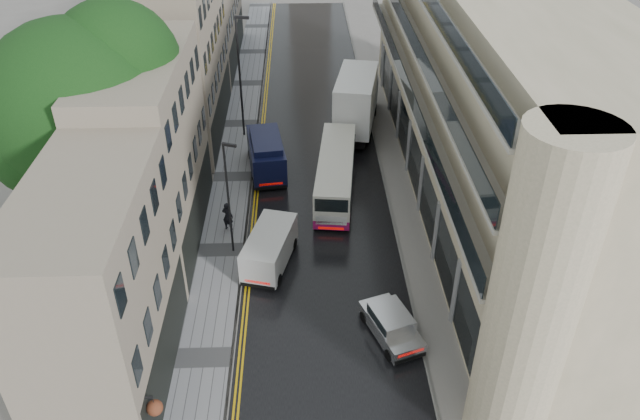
{
  "coord_description": "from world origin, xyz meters",
  "views": [
    {
      "loc": [
        -1.1,
        -9.71,
        22.29
      ],
      "look_at": [
        -0.17,
        18.0,
        3.59
      ],
      "focal_mm": 35.0,
      "sensor_mm": 36.0,
      "label": 1
    }
  ],
  "objects_px": {
    "tree_far": "(143,64)",
    "white_van": "(244,265)",
    "pedestrian": "(228,216)",
    "lamp_post_near": "(228,200)",
    "tree_near": "(85,141)",
    "cream_bus": "(317,195)",
    "silver_hatchback": "(390,348)",
    "lamp_post_far": "(240,79)",
    "navy_van": "(254,168)",
    "white_lorry": "(337,111)"
  },
  "relations": [
    {
      "from": "tree_near",
      "to": "cream_bus",
      "type": "bearing_deg",
      "value": 13.5
    },
    {
      "from": "tree_far",
      "to": "silver_hatchback",
      "type": "height_order",
      "value": "tree_far"
    },
    {
      "from": "cream_bus",
      "to": "white_lorry",
      "type": "relative_size",
      "value": 1.07
    },
    {
      "from": "tree_far",
      "to": "pedestrian",
      "type": "xyz_separation_m",
      "value": [
        6.59,
        -11.76,
        -5.16
      ]
    },
    {
      "from": "silver_hatchback",
      "to": "lamp_post_near",
      "type": "relative_size",
      "value": 0.56
    },
    {
      "from": "lamp_post_near",
      "to": "lamp_post_far",
      "type": "relative_size",
      "value": 0.76
    },
    {
      "from": "lamp_post_far",
      "to": "pedestrian",
      "type": "bearing_deg",
      "value": -77.55
    },
    {
      "from": "white_van",
      "to": "pedestrian",
      "type": "bearing_deg",
      "value": 120.4
    },
    {
      "from": "silver_hatchback",
      "to": "tree_far",
      "type": "bearing_deg",
      "value": 103.88
    },
    {
      "from": "lamp_post_near",
      "to": "lamp_post_far",
      "type": "height_order",
      "value": "lamp_post_far"
    },
    {
      "from": "tree_far",
      "to": "lamp_post_near",
      "type": "distance_m",
      "value": 15.78
    },
    {
      "from": "tree_near",
      "to": "cream_bus",
      "type": "height_order",
      "value": "tree_near"
    },
    {
      "from": "white_van",
      "to": "tree_far",
      "type": "bearing_deg",
      "value": 130.46
    },
    {
      "from": "white_lorry",
      "to": "lamp_post_far",
      "type": "distance_m",
      "value": 7.56
    },
    {
      "from": "navy_van",
      "to": "silver_hatchback",
      "type": "bearing_deg",
      "value": -73.44
    },
    {
      "from": "tree_near",
      "to": "lamp_post_far",
      "type": "relative_size",
      "value": 1.52
    },
    {
      "from": "lamp_post_near",
      "to": "tree_far",
      "type": "bearing_deg",
      "value": 136.31
    },
    {
      "from": "navy_van",
      "to": "pedestrian",
      "type": "relative_size",
      "value": 2.95
    },
    {
      "from": "tree_far",
      "to": "white_van",
      "type": "relative_size",
      "value": 2.64
    },
    {
      "from": "white_van",
      "to": "lamp_post_near",
      "type": "bearing_deg",
      "value": 123.5
    },
    {
      "from": "white_lorry",
      "to": "silver_hatchback",
      "type": "bearing_deg",
      "value": -76.03
    },
    {
      "from": "tree_near",
      "to": "white_van",
      "type": "height_order",
      "value": "tree_near"
    },
    {
      "from": "silver_hatchback",
      "to": "white_van",
      "type": "distance_m",
      "value": 9.32
    },
    {
      "from": "tree_far",
      "to": "silver_hatchback",
      "type": "bearing_deg",
      "value": -56.13
    },
    {
      "from": "white_lorry",
      "to": "pedestrian",
      "type": "xyz_separation_m",
      "value": [
        -7.23,
        -11.69,
        -1.33
      ]
    },
    {
      "from": "cream_bus",
      "to": "pedestrian",
      "type": "height_order",
      "value": "cream_bus"
    },
    {
      "from": "tree_far",
      "to": "white_van",
      "type": "distance_m",
      "value": 18.95
    },
    {
      "from": "lamp_post_far",
      "to": "navy_van",
      "type": "bearing_deg",
      "value": -68.01
    },
    {
      "from": "pedestrian",
      "to": "navy_van",
      "type": "bearing_deg",
      "value": -81.74
    },
    {
      "from": "pedestrian",
      "to": "lamp_post_near",
      "type": "xyz_separation_m",
      "value": [
        0.44,
        -2.12,
        2.55
      ]
    },
    {
      "from": "tree_near",
      "to": "pedestrian",
      "type": "relative_size",
      "value": 7.34
    },
    {
      "from": "lamp_post_near",
      "to": "cream_bus",
      "type": "bearing_deg",
      "value": 57.04
    },
    {
      "from": "white_van",
      "to": "cream_bus",
      "type": "bearing_deg",
      "value": 71.96
    },
    {
      "from": "white_lorry",
      "to": "white_van",
      "type": "xyz_separation_m",
      "value": [
        -5.93,
        -16.37,
        -1.31
      ]
    },
    {
      "from": "tree_near",
      "to": "cream_bus",
      "type": "distance_m",
      "value": 13.86
    },
    {
      "from": "tree_far",
      "to": "lamp_post_far",
      "type": "bearing_deg",
      "value": 7.13
    },
    {
      "from": "tree_near",
      "to": "silver_hatchback",
      "type": "xyz_separation_m",
      "value": [
        15.34,
        -9.41,
        -6.19
      ]
    },
    {
      "from": "cream_bus",
      "to": "silver_hatchback",
      "type": "height_order",
      "value": "cream_bus"
    },
    {
      "from": "navy_van",
      "to": "lamp_post_far",
      "type": "height_order",
      "value": "lamp_post_far"
    },
    {
      "from": "pedestrian",
      "to": "white_van",
      "type": "bearing_deg",
      "value": 128.47
    },
    {
      "from": "lamp_post_far",
      "to": "lamp_post_near",
      "type": "bearing_deg",
      "value": -75.77
    },
    {
      "from": "navy_van",
      "to": "cream_bus",
      "type": "bearing_deg",
      "value": -46.65
    },
    {
      "from": "cream_bus",
      "to": "lamp_post_near",
      "type": "relative_size",
      "value": 1.38
    },
    {
      "from": "tree_near",
      "to": "navy_van",
      "type": "bearing_deg",
      "value": 37.36
    },
    {
      "from": "tree_near",
      "to": "navy_van",
      "type": "relative_size",
      "value": 2.48
    },
    {
      "from": "tree_near",
      "to": "navy_van",
      "type": "height_order",
      "value": "tree_near"
    },
    {
      "from": "silver_hatchback",
      "to": "lamp_post_near",
      "type": "xyz_separation_m",
      "value": [
        -8.01,
        8.53,
        2.86
      ]
    },
    {
      "from": "pedestrian",
      "to": "tree_near",
      "type": "bearing_deg",
      "value": 33.05
    },
    {
      "from": "pedestrian",
      "to": "tree_far",
      "type": "bearing_deg",
      "value": -37.87
    },
    {
      "from": "pedestrian",
      "to": "lamp_post_near",
      "type": "height_order",
      "value": "lamp_post_near"
    }
  ]
}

